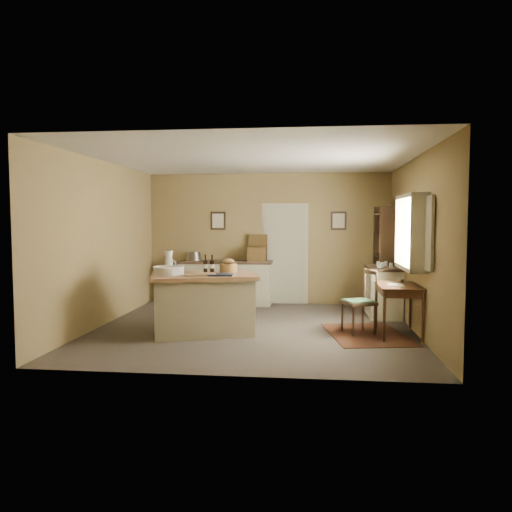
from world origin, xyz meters
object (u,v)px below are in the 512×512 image
Objects in this scene: writing_desk at (398,291)px; desk_chair at (358,303)px; work_island at (203,302)px; right_cabinet at (383,291)px; sideboard at (226,281)px; shelving_unit at (387,258)px.

writing_desk is 0.62m from desk_chair.
work_island is 3.41m from right_cabinet.
right_cabinet reaches higher than desk_chair.
desk_chair is at bearing -111.40° from right_cabinet.
work_island is 0.93× the size of sideboard.
writing_desk is at bearing -93.97° from shelving_unit.
right_cabinet is 0.52× the size of shelving_unit.
work_island is 2.67m from sideboard.
shelving_unit reaches higher than writing_desk.
desk_chair is 0.91× the size of right_cabinet.
desk_chair is 1.58m from right_cabinet.
shelving_unit is at bearing -4.95° from sideboard.
work_island is at bearing -176.31° from writing_desk.
work_island is 1.79× the size of writing_desk.
writing_desk is (3.04, -2.48, 0.19)m from sideboard.
work_island is at bearing -142.24° from shelving_unit.
desk_chair is at bearing -109.04° from shelving_unit.
writing_desk is 1.05× the size of desk_chair.
shelving_unit is at bearing 86.03° from writing_desk.
shelving_unit reaches higher than desk_chair.
desk_chair reaches higher than writing_desk.
desk_chair is (2.35, 0.27, -0.01)m from work_island.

